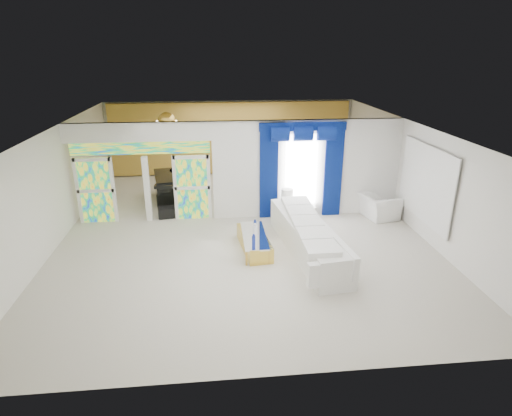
{
  "coord_description": "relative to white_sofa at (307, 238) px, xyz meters",
  "views": [
    {
      "loc": [
        -0.74,
        -11.38,
        4.97
      ],
      "look_at": [
        0.3,
        -1.2,
        1.1
      ],
      "focal_mm": 29.69,
      "sensor_mm": 36.0,
      "label": 1
    }
  ],
  "objects": [
    {
      "name": "console_table",
      "position": [
        0.16,
        2.31,
        -0.2
      ],
      "size": [
        1.19,
        0.43,
        0.39
      ],
      "primitive_type": "cube",
      "rotation": [
        0.0,
        0.0,
        0.05
      ],
      "color": "silver",
      "rests_on": "ground"
    },
    {
      "name": "blue_drape_right",
      "position": [
        1.32,
        2.54,
        1.01
      ],
      "size": [
        0.55,
        0.1,
        2.8
      ],
      "primitive_type": "cube",
      "color": "#030749",
      "rests_on": "ground"
    },
    {
      "name": "window_pane",
      "position": [
        0.32,
        2.57,
        1.06
      ],
      "size": [
        1.0,
        0.02,
        2.3
      ],
      "primitive_type": "cube",
      "color": "white",
      "rests_on": "dividing_wall"
    },
    {
      "name": "stained_panel_right",
      "position": [
        -3.01,
        2.67,
        0.61
      ],
      "size": [
        0.95,
        0.04,
        2.0
      ],
      "primitive_type": "cube",
      "color": "#994C3F",
      "rests_on": "ground"
    },
    {
      "name": "blue_pelmet",
      "position": [
        0.32,
        2.54,
        2.43
      ],
      "size": [
        2.6,
        0.12,
        0.25
      ],
      "primitive_type": "cube",
      "color": "#030749",
      "rests_on": "dividing_wall"
    },
    {
      "name": "decanters",
      "position": [
        -1.34,
        0.31,
        0.11
      ],
      "size": [
        0.23,
        1.14,
        0.24
      ],
      "color": "#162799",
      "rests_on": "coffee_table"
    },
    {
      "name": "chandelier",
      "position": [
        -3.88,
        5.07,
        2.26
      ],
      "size": [
        0.6,
        0.6,
        0.6
      ],
      "primitive_type": "sphere",
      "color": "gold",
      "rests_on": "ceiling"
    },
    {
      "name": "stained_transom",
      "position": [
        -4.43,
        2.67,
        1.86
      ],
      "size": [
        4.0,
        0.05,
        0.35
      ],
      "primitive_type": "cube",
      "color": "#994C3F",
      "rests_on": "dividing_header"
    },
    {
      "name": "dividing_header",
      "position": [
        -4.43,
        2.67,
        2.33
      ],
      "size": [
        4.3,
        0.18,
        0.55
      ],
      "primitive_type": "cube",
      "color": "white",
      "rests_on": "dividing_wall"
    },
    {
      "name": "gold_curtains",
      "position": [
        -1.58,
        7.57,
        1.11
      ],
      "size": [
        9.7,
        0.12,
        2.9
      ],
      "primitive_type": "cube",
      "color": "#C3872E",
      "rests_on": "ground"
    },
    {
      "name": "piano_bench",
      "position": [
        -3.65,
        2.87,
        -0.23
      ],
      "size": [
        0.99,
        0.52,
        0.32
      ],
      "primitive_type": "cube",
      "rotation": [
        0.0,
        0.0,
        0.17
      ],
      "color": "black",
      "rests_on": "ground"
    },
    {
      "name": "armchair",
      "position": [
        2.73,
        2.18,
        -0.03
      ],
      "size": [
        1.18,
        1.29,
        0.73
      ],
      "primitive_type": "imported",
      "rotation": [
        0.0,
        0.0,
        1.77
      ],
      "color": "white",
      "rests_on": "ground"
    },
    {
      "name": "floor",
      "position": [
        -1.58,
        1.67,
        -0.39
      ],
      "size": [
        12.0,
        12.0,
        0.0
      ],
      "primitive_type": "plane",
      "color": "#B7AF9E",
      "rests_on": "ground"
    },
    {
      "name": "wall_mirror",
      "position": [
        3.36,
        0.67,
        1.16
      ],
      "size": [
        0.04,
        2.7,
        1.9
      ],
      "primitive_type": "cube",
      "color": "white",
      "rests_on": "ground"
    },
    {
      "name": "blue_drape_left",
      "position": [
        -0.68,
        2.54,
        1.01
      ],
      "size": [
        0.55,
        0.1,
        2.8
      ],
      "primitive_type": "cube",
      "color": "#030749",
      "rests_on": "ground"
    },
    {
      "name": "white_sofa",
      "position": [
        0.0,
        0.0,
        0.0
      ],
      "size": [
        1.37,
        4.18,
        0.78
      ],
      "primitive_type": "cube",
      "rotation": [
        0.0,
        0.0,
        0.12
      ],
      "color": "white",
      "rests_on": "ground"
    },
    {
      "name": "grand_piano",
      "position": [
        -3.65,
        4.47,
        0.07
      ],
      "size": [
        1.68,
        2.04,
        0.93
      ],
      "primitive_type": "cube",
      "rotation": [
        0.0,
        0.0,
        0.17
      ],
      "color": "black",
      "rests_on": "ground"
    },
    {
      "name": "stained_panel_left",
      "position": [
        -5.86,
        2.67,
        0.61
      ],
      "size": [
        0.95,
        0.04,
        2.0
      ],
      "primitive_type": "cube",
      "color": "#994C3F",
      "rests_on": "ground"
    },
    {
      "name": "dividing_wall",
      "position": [
        0.57,
        2.67,
        1.11
      ],
      "size": [
        5.7,
        0.18,
        3.0
      ],
      "primitive_type": "cube",
      "color": "white",
      "rests_on": "ground"
    },
    {
      "name": "coffee_table",
      "position": [
        -1.35,
        0.3,
        -0.19
      ],
      "size": [
        0.81,
        1.87,
        0.4
      ],
      "primitive_type": "cube",
      "rotation": [
        0.0,
        0.0,
        0.12
      ],
      "color": "gold",
      "rests_on": "ground"
    },
    {
      "name": "tv_console",
      "position": [
        -6.27,
        4.46,
        0.03
      ],
      "size": [
        0.63,
        0.58,
        0.85
      ],
      "primitive_type": "cube",
      "rotation": [
        0.0,
        0.0,
        -0.09
      ],
      "color": "tan",
      "rests_on": "ground"
    },
    {
      "name": "table_lamp",
      "position": [
        -0.14,
        2.31,
        0.29
      ],
      "size": [
        0.36,
        0.36,
        0.58
      ],
      "primitive_type": "cylinder",
      "color": "silver",
      "rests_on": "console_table"
    }
  ]
}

